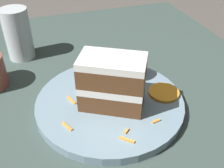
# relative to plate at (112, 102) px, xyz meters

# --- Properties ---
(ground_plane) EXTENTS (6.00, 6.00, 0.00)m
(ground_plane) POSITION_rel_plate_xyz_m (-0.05, 0.00, -0.04)
(ground_plane) COLOR #4C4742
(ground_plane) RESTS_ON ground
(dining_table) EXTENTS (1.15, 0.82, 0.03)m
(dining_table) POSITION_rel_plate_xyz_m (-0.05, 0.00, -0.02)
(dining_table) COLOR #384742
(dining_table) RESTS_ON ground
(plate) EXTENTS (0.29, 0.29, 0.02)m
(plate) POSITION_rel_plate_xyz_m (0.00, 0.00, 0.00)
(plate) COLOR gray
(plate) RESTS_ON dining_table
(cake_slice) EXTENTS (0.12, 0.14, 0.10)m
(cake_slice) POSITION_rel_plate_xyz_m (-0.02, 0.01, 0.06)
(cake_slice) COLOR brown
(cake_slice) RESTS_ON plate
(cream_dollop) EXTENTS (0.06, 0.06, 0.06)m
(cream_dollop) POSITION_rel_plate_xyz_m (0.06, -0.07, 0.04)
(cream_dollop) COLOR white
(cream_dollop) RESTS_ON plate
(orange_garnish) EXTENTS (0.06, 0.06, 0.01)m
(orange_garnish) POSITION_rel_plate_xyz_m (-0.02, -0.10, 0.01)
(orange_garnish) COLOR orange
(orange_garnish) RESTS_ON plate
(carrot_shreds_scatter) EXTENTS (0.15, 0.17, 0.00)m
(carrot_shreds_scatter) POSITION_rel_plate_xyz_m (-0.06, 0.04, 0.01)
(carrot_shreds_scatter) COLOR orange
(carrot_shreds_scatter) RESTS_ON plate
(drinking_glass) EXTENTS (0.07, 0.07, 0.13)m
(drinking_glass) POSITION_rel_plate_xyz_m (0.26, 0.16, 0.05)
(drinking_glass) COLOR silver
(drinking_glass) RESTS_ON dining_table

